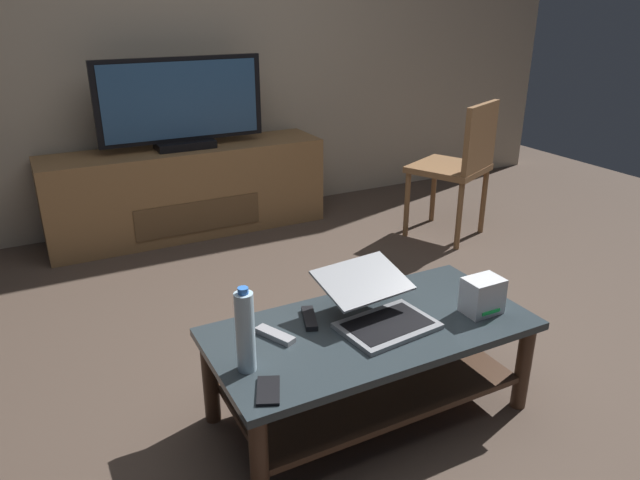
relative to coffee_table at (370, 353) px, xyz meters
The scene contains 12 objects.
ground_plane 0.36m from the coffee_table, 70.23° to the left, with size 7.68×7.68×0.00m, color #4C3D33.
back_wall 2.79m from the coffee_table, 88.20° to the left, with size 6.40×0.12×2.80m, color #B2A38C.
coffee_table is the anchor object (origin of this frame).
media_cabinet 2.24m from the coffee_table, 91.52° to the left, with size 1.86×0.44×0.59m.
television 2.29m from the coffee_table, 91.53° to the left, with size 1.08×0.20×0.58m.
dining_chair 2.00m from the coffee_table, 41.01° to the left, with size 0.58×0.58×0.91m.
laptop 0.18m from the coffee_table, 26.59° to the left, with size 0.38×0.42×0.17m.
router_box 0.48m from the coffee_table, 14.19° to the right, with size 0.14×0.11×0.14m.
water_bottle_near 0.57m from the coffee_table, behind, with size 0.06×0.06×0.30m.
cell_phone 0.54m from the coffee_table, 158.83° to the right, with size 0.07×0.14×0.01m, color black.
tv_remote 0.27m from the coffee_table, 143.62° to the left, with size 0.04×0.16×0.02m, color black.
soundbar_remote 0.38m from the coffee_table, 165.76° to the left, with size 0.04×0.16×0.02m, color #99999E.
Camera 1 is at (-1.12, -1.81, 1.51)m, focal length 33.14 mm.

